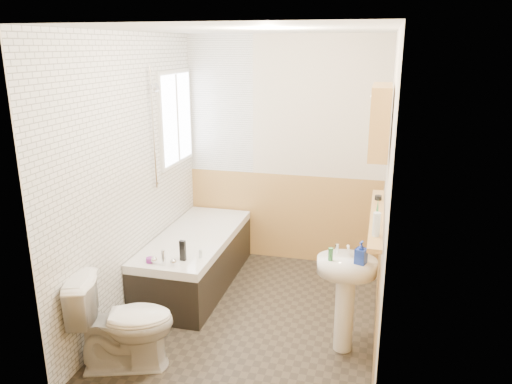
% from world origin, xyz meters
% --- Properties ---
extents(floor, '(2.80, 2.80, 0.00)m').
position_xyz_m(floor, '(0.00, 0.00, 0.00)').
color(floor, '#2C261F').
rests_on(floor, ground).
extents(ceiling, '(2.80, 2.80, 0.00)m').
position_xyz_m(ceiling, '(0.00, 0.00, 2.50)').
color(ceiling, white).
rests_on(ceiling, ground).
extents(wall_back, '(2.20, 0.02, 2.50)m').
position_xyz_m(wall_back, '(0.00, 1.41, 1.25)').
color(wall_back, beige).
rests_on(wall_back, ground).
extents(wall_front, '(2.20, 0.02, 2.50)m').
position_xyz_m(wall_front, '(0.00, -1.41, 1.25)').
color(wall_front, beige).
rests_on(wall_front, ground).
extents(wall_left, '(0.02, 2.80, 2.50)m').
position_xyz_m(wall_left, '(-1.11, 0.00, 1.25)').
color(wall_left, beige).
rests_on(wall_left, ground).
extents(wall_right, '(0.02, 2.80, 2.50)m').
position_xyz_m(wall_right, '(1.11, 0.00, 1.25)').
color(wall_right, beige).
rests_on(wall_right, ground).
extents(wainscot_right, '(0.01, 2.80, 1.00)m').
position_xyz_m(wainscot_right, '(1.09, 0.00, 0.50)').
color(wainscot_right, tan).
rests_on(wainscot_right, wall_right).
extents(wainscot_front, '(2.20, 0.01, 1.00)m').
position_xyz_m(wainscot_front, '(0.00, -1.39, 0.50)').
color(wainscot_front, tan).
rests_on(wainscot_front, wall_front).
extents(wainscot_back, '(2.20, 0.01, 1.00)m').
position_xyz_m(wainscot_back, '(0.00, 1.39, 0.50)').
color(wainscot_back, tan).
rests_on(wainscot_back, wall_back).
extents(tile_cladding_left, '(0.01, 2.80, 2.50)m').
position_xyz_m(tile_cladding_left, '(-1.09, 0.00, 1.25)').
color(tile_cladding_left, white).
rests_on(tile_cladding_left, wall_left).
extents(tile_return_back, '(0.75, 0.01, 1.50)m').
position_xyz_m(tile_return_back, '(-0.73, 1.39, 1.75)').
color(tile_return_back, white).
rests_on(tile_return_back, wall_back).
extents(window, '(0.03, 0.79, 0.99)m').
position_xyz_m(window, '(-1.06, 0.95, 1.65)').
color(window, white).
rests_on(window, wall_left).
extents(bathtub, '(0.70, 1.70, 0.68)m').
position_xyz_m(bathtub, '(-0.73, 0.51, 0.28)').
color(bathtub, black).
rests_on(bathtub, floor).
extents(shower_riser, '(0.10, 0.08, 1.15)m').
position_xyz_m(shower_riser, '(-1.04, 0.36, 1.73)').
color(shower_riser, silver).
rests_on(shower_riser, wall_left).
extents(toilet, '(0.86, 0.65, 0.75)m').
position_xyz_m(toilet, '(-0.76, -0.92, 0.37)').
color(toilet, white).
rests_on(toilet, floor).
extents(sink, '(0.47, 0.38, 0.90)m').
position_xyz_m(sink, '(0.84, -0.28, 0.57)').
color(sink, white).
rests_on(sink, floor).
extents(pine_shelf, '(0.10, 1.41, 0.03)m').
position_xyz_m(pine_shelf, '(1.04, -0.13, 1.11)').
color(pine_shelf, tan).
rests_on(pine_shelf, wall_right).
extents(medicine_cabinet, '(0.15, 0.58, 0.53)m').
position_xyz_m(medicine_cabinet, '(1.01, -0.10, 1.84)').
color(medicine_cabinet, tan).
rests_on(medicine_cabinet, wall_right).
extents(foam_can, '(0.07, 0.07, 0.17)m').
position_xyz_m(foam_can, '(1.04, -0.59, 1.21)').
color(foam_can, silver).
rests_on(foam_can, pine_shelf).
extents(green_bottle, '(0.05, 0.05, 0.20)m').
position_xyz_m(green_bottle, '(1.04, -0.37, 1.22)').
color(green_bottle, '#388447').
rests_on(green_bottle, pine_shelf).
extents(black_jar, '(0.07, 0.07, 0.04)m').
position_xyz_m(black_jar, '(1.04, 0.27, 1.14)').
color(black_jar, black).
rests_on(black_jar, pine_shelf).
extents(soap_bottle, '(0.14, 0.20, 0.08)m').
position_xyz_m(soap_bottle, '(0.94, -0.35, 0.84)').
color(soap_bottle, '#19339E').
rests_on(soap_bottle, sink).
extents(clear_bottle, '(0.05, 0.05, 0.10)m').
position_xyz_m(clear_bottle, '(0.72, -0.35, 0.85)').
color(clear_bottle, '#388447').
rests_on(clear_bottle, sink).
extents(blue_gel, '(0.05, 0.04, 0.19)m').
position_xyz_m(blue_gel, '(-0.61, -0.10, 0.64)').
color(blue_gel, black).
rests_on(blue_gel, bathtub).
extents(cream_jar, '(0.07, 0.07, 0.04)m').
position_xyz_m(cream_jar, '(-0.87, -0.21, 0.56)').
color(cream_jar, purple).
rests_on(cream_jar, bathtub).
extents(orange_bottle, '(0.03, 0.03, 0.08)m').
position_xyz_m(orange_bottle, '(-0.47, -0.02, 0.58)').
color(orange_bottle, silver).
rests_on(orange_bottle, bathtub).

